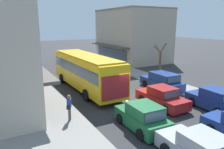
# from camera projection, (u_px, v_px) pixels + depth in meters

# --- Properties ---
(ground_plane) EXTENTS (140.00, 140.00, 0.00)m
(ground_plane) POSITION_uv_depth(u_px,v_px,m) (127.00, 101.00, 17.31)
(ground_plane) COLOR #2D2D30
(lane_centre_line) EXTENTS (0.20, 28.00, 0.01)m
(lane_centre_line) POSITION_uv_depth(u_px,v_px,m) (104.00, 88.00, 20.73)
(lane_centre_line) COLOR silver
(lane_centre_line) RESTS_ON ground
(sidewalk_left) EXTENTS (5.20, 44.00, 0.14)m
(sidewalk_left) POSITION_uv_depth(u_px,v_px,m) (25.00, 92.00, 19.26)
(sidewalk_left) COLOR gray
(sidewalk_left) RESTS_ON ground
(kerb_right) EXTENTS (2.80, 44.00, 0.12)m
(kerb_right) POSITION_uv_depth(u_px,v_px,m) (144.00, 76.00, 25.32)
(kerb_right) COLOR gray
(kerb_right) RESTS_ON ground
(building_right_far) EXTENTS (8.92, 11.74, 8.33)m
(building_right_far) POSITION_uv_depth(u_px,v_px,m) (132.00, 35.00, 35.98)
(building_right_far) COLOR #B2A38E
(building_right_far) RESTS_ON ground
(city_bus) EXTENTS (2.93, 10.91, 3.23)m
(city_bus) POSITION_uv_depth(u_px,v_px,m) (86.00, 70.00, 19.99)
(city_bus) COLOR yellow
(city_bus) RESTS_ON ground
(sedan_adjacent_lane_lead) EXTENTS (1.97, 4.24, 1.47)m
(sedan_adjacent_lane_lead) POSITION_uv_depth(u_px,v_px,m) (162.00, 97.00, 16.10)
(sedan_adjacent_lane_lead) COLOR maroon
(sedan_adjacent_lane_lead) RESTS_ON ground
(hatchback_behind_bus_mid) EXTENTS (1.91, 3.75, 1.54)m
(hatchback_behind_bus_mid) POSITION_uv_depth(u_px,v_px,m) (142.00, 117.00, 12.55)
(hatchback_behind_bus_mid) COLOR #1E6638
(hatchback_behind_bus_mid) RESTS_ON ground
(parked_hatchback_kerb_front) EXTENTS (1.90, 3.74, 1.54)m
(parked_hatchback_kerb_front) POSITION_uv_depth(u_px,v_px,m) (214.00, 100.00, 15.48)
(parked_hatchback_kerb_front) COLOR navy
(parked_hatchback_kerb_front) RESTS_ON ground
(parked_wagon_kerb_second) EXTENTS (1.98, 4.52, 1.58)m
(parked_wagon_kerb_second) POSITION_uv_depth(u_px,v_px,m) (162.00, 81.00, 20.36)
(parked_wagon_kerb_second) COLOR navy
(parked_wagon_kerb_second) RESTS_ON ground
(traffic_light_downstreet) EXTENTS (0.33, 0.24, 4.20)m
(traffic_light_downstreet) POSITION_uv_depth(u_px,v_px,m) (35.00, 48.00, 28.96)
(traffic_light_downstreet) COLOR gray
(traffic_light_downstreet) RESTS_ON ground
(street_tree_right) EXTENTS (1.77, 1.72, 4.17)m
(street_tree_right) POSITION_uv_depth(u_px,v_px,m) (160.00, 63.00, 22.74)
(street_tree_right) COLOR brown
(street_tree_right) RESTS_ON ground
(pedestrian_with_handbag_near) EXTENTS (0.60, 0.51, 1.63)m
(pedestrian_with_handbag_near) POSITION_uv_depth(u_px,v_px,m) (31.00, 65.00, 26.66)
(pedestrian_with_handbag_near) COLOR #4C4742
(pedestrian_with_handbag_near) RESTS_ON sidewalk_left
(pedestrian_browsing_midblock) EXTENTS (0.44, 0.64, 1.63)m
(pedestrian_browsing_midblock) POSITION_uv_depth(u_px,v_px,m) (69.00, 106.00, 13.31)
(pedestrian_browsing_midblock) COLOR #4C4742
(pedestrian_browsing_midblock) RESTS_ON sidewalk_left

